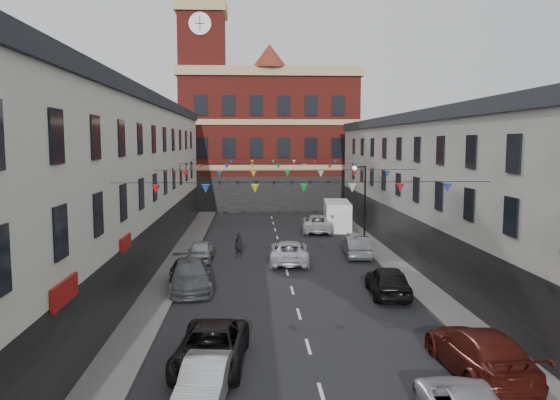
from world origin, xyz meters
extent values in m
plane|color=black|center=(0.00, 0.00, 0.00)|extent=(160.00, 160.00, 0.00)
cube|color=#605E5B|center=(-6.90, 2.00, 0.07)|extent=(1.80, 64.00, 0.15)
cube|color=#605E5B|center=(6.90, 2.00, 0.07)|extent=(1.80, 64.00, 0.15)
cube|color=beige|center=(-11.80, 1.00, 5.00)|extent=(8.00, 56.00, 10.00)
cube|color=black|center=(-11.80, 1.00, 10.35)|extent=(8.40, 56.00, 0.70)
cube|color=black|center=(-7.75, 1.00, 1.60)|extent=(0.12, 56.00, 3.20)
cube|color=beige|center=(11.80, 1.00, 4.50)|extent=(8.00, 56.00, 9.00)
cube|color=black|center=(11.80, 1.00, 9.35)|extent=(8.40, 56.00, 0.70)
cube|color=black|center=(7.75, 1.00, 1.60)|extent=(0.12, 56.00, 3.20)
cube|color=maroon|center=(0.00, 38.00, 7.50)|extent=(20.00, 12.00, 15.00)
cube|color=tan|center=(0.00, 38.00, 15.50)|extent=(20.60, 12.60, 1.00)
cone|color=maroon|center=(0.00, 33.00, 17.20)|extent=(4.00, 4.00, 2.60)
cube|color=maroon|center=(-7.50, 35.00, 12.00)|extent=(5.00, 5.00, 24.00)
cube|color=tan|center=(-7.50, 35.00, 22.50)|extent=(5.60, 5.60, 1.20)
cylinder|color=white|center=(-7.50, 32.45, 20.50)|extent=(2.40, 0.12, 2.40)
cube|color=#274520|center=(-4.00, 62.00, 5.00)|extent=(40.00, 14.00, 10.00)
cylinder|color=black|center=(6.80, 14.00, 3.00)|extent=(0.14, 0.14, 6.00)
cylinder|color=black|center=(6.40, 14.00, 5.90)|extent=(0.90, 0.10, 0.10)
sphere|color=beige|center=(5.95, 14.00, 5.80)|extent=(0.36, 0.36, 0.36)
imported|color=#9EA2A6|center=(-3.60, -12.18, 0.64)|extent=(1.75, 3.99, 1.28)
imported|color=black|center=(-3.60, -9.74, 0.70)|extent=(2.74, 5.24, 1.41)
imported|color=#474950|center=(-5.43, 0.41, 0.77)|extent=(2.83, 5.56, 1.55)
imported|color=gray|center=(-5.50, 7.44, 0.66)|extent=(1.63, 3.92, 1.33)
imported|color=#4D150F|center=(5.50, -10.82, 0.80)|extent=(2.43, 5.61, 1.61)
imported|color=black|center=(4.80, -1.32, 0.78)|extent=(2.14, 4.70, 1.57)
imported|color=#565A5F|center=(5.04, 8.19, 0.73)|extent=(1.85, 4.54, 1.46)
imported|color=silver|center=(3.60, 18.58, 0.78)|extent=(3.00, 5.76, 1.55)
imported|color=silver|center=(0.30, 6.59, 0.74)|extent=(2.73, 5.42, 1.47)
cube|color=white|center=(5.60, 20.17, 1.25)|extent=(2.66, 5.81, 2.50)
imported|color=black|center=(-3.00, 8.53, 0.83)|extent=(0.71, 0.60, 1.66)
camera|label=1|loc=(-2.19, -28.15, 7.84)|focal=35.00mm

